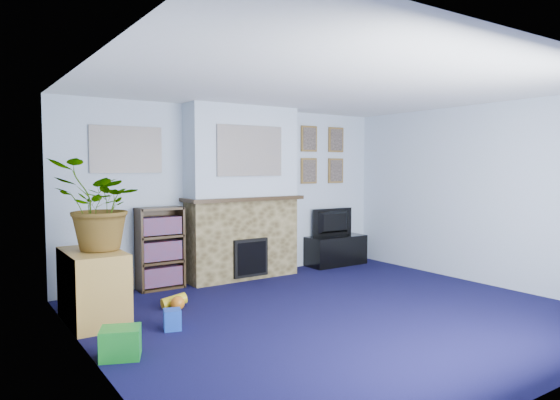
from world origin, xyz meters
TOP-DOWN VIEW (x-y plane):
  - floor at (0.00, 0.00)m, footprint 5.00×4.50m
  - ceiling at (0.00, 0.00)m, footprint 5.00×4.50m
  - wall_back at (0.00, 2.25)m, footprint 5.00×0.04m
  - wall_front at (0.00, -2.25)m, footprint 5.00×0.04m
  - wall_left at (-2.50, 0.00)m, footprint 0.04×4.50m
  - wall_right at (2.50, 0.00)m, footprint 0.04×4.50m
  - chimney_breast at (0.00, 2.05)m, footprint 1.72×0.50m
  - collage_main at (0.00, 1.84)m, footprint 1.00×0.03m
  - collage_left at (-1.55, 2.23)m, footprint 0.90×0.03m
  - portrait_tl at (1.30, 2.23)m, footprint 0.30×0.03m
  - portrait_tr at (1.85, 2.23)m, footprint 0.30×0.03m
  - portrait_bl at (1.30, 2.23)m, footprint 0.30×0.03m
  - portrait_br at (1.85, 2.23)m, footprint 0.30×0.03m
  - tv_stand at (1.70, 2.03)m, footprint 0.98×0.41m
  - television at (1.70, 2.05)m, footprint 0.76×0.14m
  - bookshelf at (-1.19, 2.11)m, footprint 0.58×0.28m
  - sideboard at (-2.24, 1.18)m, footprint 0.52×0.93m
  - potted_plant at (-2.19, 1.13)m, footprint 1.09×1.05m
  - mantel_clock at (-0.04, 2.00)m, footprint 0.10×0.06m
  - mantel_candle at (0.29, 2.00)m, footprint 0.04×0.04m
  - mantel_teddy at (-0.62, 2.00)m, footprint 0.12×0.12m
  - mantel_can at (0.71, 2.00)m, footprint 0.06×0.06m
  - green_crate at (-2.30, 0.05)m, footprint 0.39×0.36m
  - toy_ball at (-1.38, 1.07)m, footprint 0.15×0.15m
  - toy_block at (-1.68, 0.49)m, footprint 0.20×0.20m
  - toy_tube at (-1.37, 1.20)m, footprint 0.29×0.13m

SIDE VIEW (x-z plane):
  - floor at x=0.00m, z-range -0.01..0.01m
  - toy_tube at x=-1.37m, z-range -0.01..0.15m
  - toy_ball at x=-1.38m, z-range 0.01..0.17m
  - toy_block at x=-1.68m, z-range 0.01..0.21m
  - green_crate at x=-2.30m, z-range 0.01..0.27m
  - tv_stand at x=1.70m, z-range -0.01..0.46m
  - sideboard at x=-2.24m, z-range -0.01..0.71m
  - bookshelf at x=-1.19m, z-range -0.02..1.03m
  - television at x=1.70m, z-range 0.46..0.90m
  - chimney_breast at x=0.00m, z-range -0.02..2.38m
  - potted_plant at x=-2.19m, z-range 0.73..1.66m
  - wall_back at x=0.00m, z-range 0.00..2.40m
  - wall_front at x=0.00m, z-range 0.00..2.40m
  - wall_left at x=-2.50m, z-range 0.00..2.40m
  - wall_right at x=2.50m, z-range 0.00..2.40m
  - mantel_can at x=0.71m, z-range 1.15..1.27m
  - mantel_teddy at x=-0.62m, z-range 1.16..1.27m
  - mantel_clock at x=-0.04m, z-range 1.15..1.29m
  - mantel_candle at x=0.29m, z-range 1.16..1.30m
  - portrait_bl at x=1.30m, z-range 1.30..1.70m
  - portrait_br at x=1.85m, z-range 1.30..1.70m
  - collage_left at x=-1.55m, z-range 1.49..2.07m
  - collage_main at x=0.00m, z-range 1.44..2.12m
  - portrait_tl at x=1.30m, z-range 1.80..2.20m
  - portrait_tr at x=1.85m, z-range 1.80..2.20m
  - ceiling at x=0.00m, z-range 2.40..2.40m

